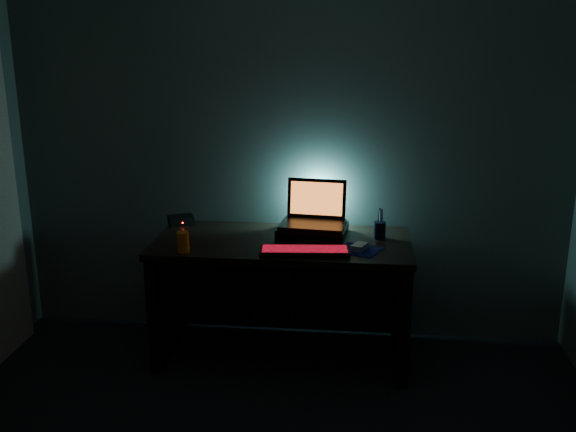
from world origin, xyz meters
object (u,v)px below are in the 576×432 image
object	(u,v)px
juice_glass	(183,242)
laptop	(314,214)
router	(181,220)
keyboard	(305,251)
pen_cup	(380,230)
mouse	(360,247)

from	to	relation	value
juice_glass	laptop	bearing A→B (deg)	31.61
laptop	router	distance (m)	0.87
keyboard	pen_cup	world-z (taller)	pen_cup
keyboard	mouse	xyz separation A→B (m)	(0.30, 0.09, 0.01)
keyboard	juice_glass	size ratio (longest dim) A/B	4.40
pen_cup	router	distance (m)	1.26
keyboard	router	size ratio (longest dim) A/B	2.62
keyboard	mouse	size ratio (longest dim) A/B	4.72
keyboard	router	distance (m)	0.96
pen_cup	keyboard	bearing A→B (deg)	-142.25
laptop	keyboard	world-z (taller)	laptop
mouse	router	world-z (taller)	router
keyboard	juice_glass	distance (m)	0.67
laptop	router	bearing A→B (deg)	179.34
laptop	juice_glass	world-z (taller)	laptop
keyboard	pen_cup	bearing A→B (deg)	32.65
juice_glass	mouse	bearing A→B (deg)	7.79
juice_glass	keyboard	bearing A→B (deg)	3.52
mouse	keyboard	bearing A→B (deg)	-138.51
laptop	mouse	xyz separation A→B (m)	(0.27, -0.30, -0.10)
keyboard	juice_glass	world-z (taller)	juice_glass
laptop	keyboard	xyz separation A→B (m)	(-0.03, -0.39, -0.11)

